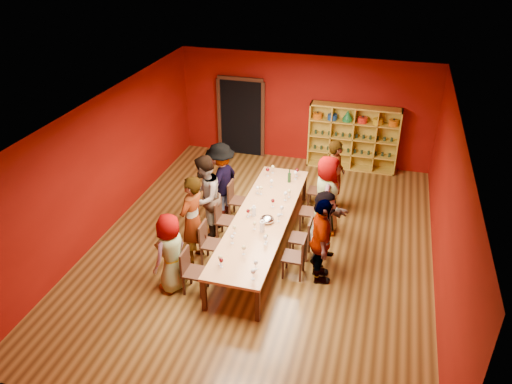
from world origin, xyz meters
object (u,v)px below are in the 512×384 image
at_px(chair_person_left_2, 223,218).
at_px(chair_person_right_3, 313,210).
at_px(chair_person_left_3, 235,198).
at_px(person_right_1, 321,242).
at_px(person_left_0, 171,253).
at_px(spittoon_bowl, 267,219).
at_px(chair_person_right_4, 320,189).
at_px(person_right_2, 324,227).
at_px(person_left_3, 221,181).
at_px(person_left_1, 192,220).
at_px(chair_person_left_1, 208,241).
at_px(chair_person_right_1, 298,255).
at_px(person_right_3, 327,195).
at_px(tasting_table, 263,218).
at_px(shelving_unit, 353,135).
at_px(chair_person_left_0, 191,269).
at_px(person_right_4, 335,176).
at_px(chair_person_right_2, 304,236).
at_px(wine_bottle, 289,177).
at_px(person_left_2, 205,197).

distance_m(chair_person_left_2, chair_person_right_3, 2.00).
bearing_deg(chair_person_left_3, person_right_1, -38.11).
height_order(person_left_0, spittoon_bowl, person_left_0).
bearing_deg(chair_person_right_4, person_right_2, -79.58).
height_order(person_right_1, spittoon_bowl, person_right_1).
relative_size(person_left_3, person_right_2, 1.14).
bearing_deg(person_left_1, chair_person_left_1, 101.78).
bearing_deg(chair_person_right_1, person_right_1, 0.00).
bearing_deg(chair_person_left_3, person_left_1, -100.03).
height_order(person_left_0, chair_person_right_3, person_left_0).
relative_size(chair_person_left_1, spittoon_bowl, 3.09).
bearing_deg(person_left_0, person_right_3, 154.36).
bearing_deg(tasting_table, person_left_3, 141.55).
xyz_separation_m(shelving_unit, chair_person_right_4, (-0.49, -2.38, -0.49)).
bearing_deg(chair_person_right_3, chair_person_left_0, -124.20).
xyz_separation_m(chair_person_left_3, person_right_4, (2.14, 0.94, 0.39)).
bearing_deg(person_right_1, person_right_4, -13.64).
xyz_separation_m(chair_person_left_0, chair_person_right_1, (1.82, 0.96, 0.00)).
bearing_deg(spittoon_bowl, chair_person_left_1, -150.16).
bearing_deg(chair_person_right_2, person_left_1, -162.44).
bearing_deg(tasting_table, wine_bottle, 82.56).
bearing_deg(chair_person_right_2, person_right_3, 76.12).
relative_size(tasting_table, chair_person_right_1, 5.06).
xyz_separation_m(person_left_1, person_right_4, (2.46, 2.73, -0.06)).
relative_size(person_right_1, person_right_3, 0.98).
distance_m(shelving_unit, chair_person_left_1, 5.63).
bearing_deg(person_right_2, chair_person_left_3, 80.53).
bearing_deg(wine_bottle, chair_person_right_3, -43.49).
xyz_separation_m(chair_person_left_1, wine_bottle, (1.12, 2.41, 0.38)).
relative_size(chair_person_right_2, chair_person_right_4, 1.00).
height_order(shelving_unit, person_right_3, person_right_3).
xyz_separation_m(shelving_unit, chair_person_left_2, (-2.31, -4.20, -0.49)).
height_order(chair_person_right_4, person_right_4, person_right_4).
height_order(chair_person_right_1, person_right_1, person_right_1).
relative_size(person_right_2, person_right_3, 0.87).
bearing_deg(person_left_0, chair_person_left_1, 174.78).
distance_m(chair_person_left_2, chair_person_right_1, 2.02).
xyz_separation_m(chair_person_left_0, chair_person_left_3, (0.00, 2.71, 0.00)).
xyz_separation_m(person_left_3, chair_person_right_1, (2.16, -1.76, -0.41)).
bearing_deg(person_left_1, person_right_3, 137.87).
bearing_deg(person_right_1, spittoon_bowl, 48.30).
bearing_deg(chair_person_right_3, spittoon_bowl, -123.75).
bearing_deg(person_left_0, chair_person_right_3, 157.59).
distance_m(person_left_1, chair_person_right_4, 3.49).
height_order(person_left_2, person_right_3, person_left_2).
height_order(chair_person_left_3, chair_person_right_3, same).
relative_size(person_right_3, person_right_4, 1.02).
bearing_deg(chair_person_right_2, spittoon_bowl, -174.74).
relative_size(chair_person_right_1, chair_person_right_3, 1.00).
bearing_deg(chair_person_right_2, chair_person_right_3, 90.00).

